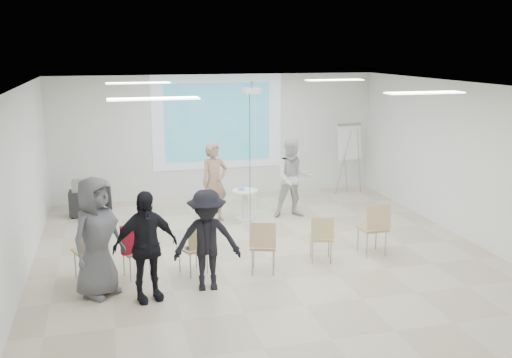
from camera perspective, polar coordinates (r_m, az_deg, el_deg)
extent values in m
cube|color=beige|center=(10.20, 1.15, -8.12)|extent=(8.00, 9.00, 0.10)
cube|color=white|center=(9.53, 1.24, 9.54)|extent=(8.00, 9.00, 0.10)
cube|color=silver|center=(14.10, -3.87, 4.32)|extent=(8.00, 0.10, 3.00)
cube|color=silver|center=(9.50, -23.02, -0.98)|extent=(0.10, 9.00, 3.00)
cube|color=silver|center=(11.51, 20.98, 1.50)|extent=(0.10, 9.00, 3.00)
cube|color=silver|center=(13.99, -3.84, 5.70)|extent=(3.20, 0.01, 2.30)
cube|color=teal|center=(13.98, -3.83, 5.69)|extent=(2.60, 0.01, 1.90)
cylinder|color=silver|center=(12.32, -1.10, -4.00)|extent=(0.47, 0.47, 0.05)
cylinder|color=silver|center=(12.23, -1.11, -2.66)|extent=(0.13, 0.13, 0.60)
cylinder|color=white|center=(12.15, -1.11, -1.21)|extent=(0.64, 0.64, 0.04)
cube|color=white|center=(12.12, -0.89, -1.13)|extent=(0.19, 0.13, 0.01)
cube|color=#4180C3|center=(12.19, -1.47, -1.00)|extent=(0.16, 0.20, 0.01)
imported|color=tan|center=(12.05, -4.20, 0.17)|extent=(0.81, 0.67, 1.91)
imported|color=silver|center=(12.37, 3.74, 0.52)|extent=(1.00, 0.84, 1.91)
cube|color=white|center=(12.26, -3.61, 1.85)|extent=(0.07, 0.12, 0.04)
cube|color=silver|center=(12.49, 2.62, 2.21)|extent=(0.05, 0.11, 0.04)
cube|color=tan|center=(9.49, -16.32, -6.89)|extent=(0.58, 0.58, 0.04)
cube|color=tan|center=(9.21, -15.97, -5.71)|extent=(0.45, 0.25, 0.43)
cylinder|color=gray|center=(9.36, -16.89, -8.83)|extent=(0.03, 0.03, 0.47)
cylinder|color=gray|center=(9.47, -14.80, -8.43)|extent=(0.03, 0.03, 0.47)
cylinder|color=#979A9F|center=(9.68, -17.62, -8.13)|extent=(0.03, 0.03, 0.47)
cylinder|color=gray|center=(9.79, -15.59, -7.76)|extent=(0.03, 0.03, 0.47)
cube|color=tan|center=(9.44, -11.89, -7.07)|extent=(0.50, 0.50, 0.04)
cube|color=tan|center=(9.18, -11.56, -6.03)|extent=(0.41, 0.19, 0.38)
cylinder|color=#92959A|center=(9.32, -12.45, -8.81)|extent=(0.03, 0.03, 0.42)
cylinder|color=gray|center=(9.42, -10.55, -8.49)|extent=(0.03, 0.03, 0.42)
cylinder|color=gray|center=(9.61, -13.08, -8.16)|extent=(0.03, 0.03, 0.42)
cylinder|color=gray|center=(9.71, -11.23, -7.86)|extent=(0.03, 0.03, 0.42)
cube|color=tan|center=(9.43, -6.31, -6.88)|extent=(0.53, 0.53, 0.04)
cube|color=tan|center=(9.20, -5.69, -5.80)|extent=(0.40, 0.24, 0.38)
cylinder|color=gray|center=(9.30, -6.57, -8.64)|extent=(0.03, 0.03, 0.42)
cylinder|color=gray|center=(9.46, -4.90, -8.20)|extent=(0.03, 0.03, 0.42)
cylinder|color=gray|center=(9.56, -7.65, -8.06)|extent=(0.03, 0.03, 0.42)
cylinder|color=gray|center=(9.72, -6.00, -7.64)|extent=(0.03, 0.03, 0.42)
cube|color=tan|center=(9.42, 0.74, -6.69)|extent=(0.53, 0.53, 0.04)
cube|color=tan|center=(9.14, 0.68, -5.64)|extent=(0.43, 0.21, 0.40)
cylinder|color=gray|center=(9.35, -0.38, -8.36)|extent=(0.03, 0.03, 0.44)
cylinder|color=gray|center=(9.33, 1.74, -8.40)|extent=(0.03, 0.03, 0.44)
cylinder|color=#909398|center=(9.67, -0.24, -7.62)|extent=(0.03, 0.03, 0.44)
cylinder|color=gray|center=(9.65, 1.81, -7.66)|extent=(0.03, 0.03, 0.44)
cube|color=tan|center=(9.98, 6.53, -5.85)|extent=(0.47, 0.47, 0.04)
cube|color=tan|center=(9.73, 6.68, -4.92)|extent=(0.40, 0.18, 0.37)
cylinder|color=gray|center=(9.88, 5.68, -7.32)|extent=(0.02, 0.02, 0.41)
cylinder|color=gray|center=(9.92, 7.50, -7.30)|extent=(0.02, 0.02, 0.41)
cylinder|color=#96999E|center=(10.18, 5.51, -6.71)|extent=(0.02, 0.02, 0.41)
cylinder|color=gray|center=(10.21, 7.28, -6.69)|extent=(0.02, 0.02, 0.41)
cube|color=tan|center=(10.42, 11.55, -4.84)|extent=(0.46, 0.46, 0.04)
cube|color=tan|center=(10.16, 12.16, -3.76)|extent=(0.45, 0.10, 0.43)
cylinder|color=gray|center=(10.26, 11.04, -6.54)|extent=(0.02, 0.02, 0.47)
cylinder|color=#92959A|center=(10.42, 12.84, -6.32)|extent=(0.02, 0.02, 0.47)
cylinder|color=gray|center=(10.57, 10.16, -5.92)|extent=(0.02, 0.02, 0.47)
cylinder|color=gray|center=(10.72, 11.92, -5.72)|extent=(0.02, 0.02, 0.47)
cube|color=maroon|center=(9.13, -11.90, -5.84)|extent=(0.49, 0.24, 0.46)
imported|color=black|center=(9.44, -6.33, -6.66)|extent=(0.38, 0.34, 0.02)
imported|color=black|center=(8.40, -11.04, -5.84)|extent=(1.24, 0.93, 1.89)
imported|color=black|center=(8.66, -4.92, -5.46)|extent=(1.22, 0.76, 1.78)
imported|color=slate|center=(8.71, -15.67, -4.93)|extent=(1.17, 1.16, 2.04)
cylinder|color=gray|center=(14.34, 8.72, 1.64)|extent=(0.34, 0.15, 1.64)
cylinder|color=gray|center=(14.59, 10.26, 1.77)|extent=(0.28, 0.24, 1.64)
cylinder|color=gray|center=(14.71, 8.87, 1.92)|extent=(0.08, 0.37, 1.64)
cube|color=white|center=(14.47, 9.33, 3.77)|extent=(0.67, 0.28, 0.92)
cube|color=gray|center=(14.44, 9.31, 5.42)|extent=(0.67, 0.16, 0.06)
cube|color=black|center=(13.09, -16.99, -2.28)|extent=(0.55, 0.44, 0.54)
cube|color=gray|center=(13.00, -17.10, -0.63)|extent=(0.38, 0.33, 0.24)
cylinder|color=black|center=(13.02, -17.90, -3.65)|extent=(0.07, 0.07, 0.06)
cylinder|color=black|center=(12.99, -16.00, -3.56)|extent=(0.07, 0.07, 0.06)
cylinder|color=black|center=(13.33, -17.80, -3.26)|extent=(0.07, 0.07, 0.06)
cylinder|color=black|center=(13.30, -15.95, -3.17)|extent=(0.07, 0.07, 0.06)
cube|color=white|center=(11.02, -0.42, 8.82)|extent=(0.30, 0.25, 0.10)
cylinder|color=gray|center=(11.01, -0.42, 9.39)|extent=(0.04, 0.04, 0.14)
cylinder|color=black|center=(11.12, -0.61, 1.39)|extent=(0.01, 0.01, 2.77)
cylinder|color=white|center=(11.13, -0.09, 1.39)|extent=(0.01, 0.01, 2.77)
cube|color=white|center=(11.18, -11.71, 9.38)|extent=(1.20, 0.30, 0.02)
cube|color=white|center=(12.08, 7.88, 9.78)|extent=(1.20, 0.30, 0.02)
cube|color=white|center=(7.70, -10.21, 7.91)|extent=(1.20, 0.30, 0.02)
cube|color=white|center=(8.95, 16.51, 8.27)|extent=(1.20, 0.30, 0.02)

